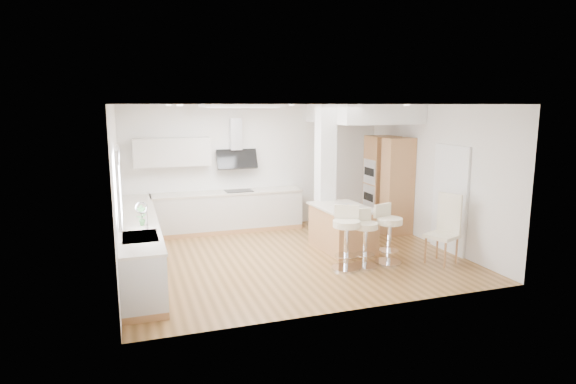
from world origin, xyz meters
name	(u,v)px	position (x,y,z in m)	size (l,w,h in m)	color
ground	(292,257)	(0.00, 0.00, 0.00)	(6.00, 6.00, 0.00)	olive
ceiling	(292,257)	(0.00, 0.00, 0.00)	(6.00, 5.00, 0.02)	white
wall_back	(257,166)	(0.00, 2.50, 1.40)	(6.00, 0.04, 2.80)	white
wall_left	(117,192)	(-3.00, 0.00, 1.40)	(0.04, 5.00, 2.80)	white
wall_right	(433,175)	(3.00, 0.00, 1.40)	(0.04, 5.00, 2.80)	white
skylight	(241,106)	(-0.79, 0.60, 2.77)	(4.10, 2.10, 0.06)	white
window_left	(118,182)	(-2.96, -0.90, 1.69)	(0.06, 1.28, 1.07)	white
doorway_right	(450,200)	(2.97, -0.60, 1.00)	(0.05, 1.00, 2.10)	#484038
counter_left	(139,243)	(-2.70, 0.23, 0.46)	(0.63, 4.50, 1.35)	tan
counter_back	(220,201)	(-0.91, 2.22, 0.70)	(3.62, 0.63, 2.50)	tan
pillar	(325,173)	(1.05, 0.95, 1.40)	(0.35, 0.35, 2.80)	white
soffit	(362,114)	(2.10, 1.40, 2.60)	(1.78, 2.20, 0.40)	white
oven_column	(387,184)	(2.68, 1.23, 1.05)	(0.63, 1.21, 2.10)	tan
peninsula	(342,228)	(1.10, 0.16, 0.43)	(1.01, 1.45, 0.92)	tan
bar_stool_a	(346,234)	(0.67, -0.91, 0.61)	(0.65, 0.65, 1.09)	silver
bar_stool_b	(365,235)	(1.02, -0.91, 0.57)	(0.48, 0.48, 1.01)	silver
bar_stool_c	(388,231)	(1.51, -0.86, 0.59)	(0.61, 0.61, 1.05)	silver
dining_chair	(446,226)	(2.50, -1.15, 0.66)	(0.63, 0.63, 1.24)	#F3E8C6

